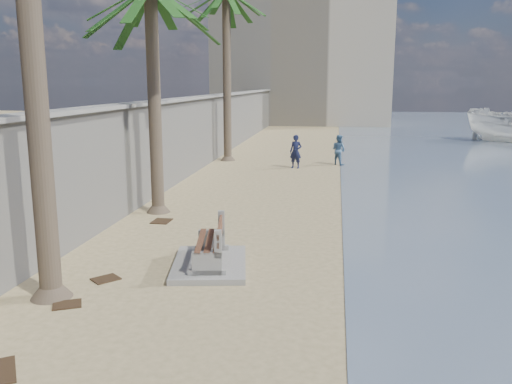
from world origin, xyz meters
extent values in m
plane|color=tan|center=(0.00, 0.00, 0.00)|extent=(140.00, 140.00, 0.00)
cube|color=gray|center=(-5.20, 20.00, 1.75)|extent=(0.45, 70.00, 3.50)
cube|color=gray|center=(-5.20, 20.00, 3.55)|extent=(0.80, 70.00, 0.12)
cube|color=#B7AA93|center=(-2.00, 52.00, 7.00)|extent=(18.00, 12.00, 14.00)
cube|color=gray|center=(-1.15, 3.86, 0.07)|extent=(2.09, 2.73, 0.14)
cylinder|color=brown|center=(-3.91, 1.58, 4.64)|extent=(0.44, 0.44, 9.28)
cylinder|color=brown|center=(-4.12, 8.99, 3.58)|extent=(0.42, 0.42, 7.15)
cylinder|color=brown|center=(-4.23, 21.45, 4.50)|extent=(0.44, 0.44, 9.00)
cylinder|color=#2D2D33|center=(-5.10, 12.00, 6.11)|extent=(0.12, 0.12, 5.00)
imported|color=#15193A|center=(-0.26, 19.22, 0.97)|extent=(0.80, 0.65, 1.95)
imported|color=#45698F|center=(1.90, 20.70, 0.88)|extent=(1.08, 1.04, 1.77)
cube|color=#382616|center=(-3.40, 1.23, 0.01)|extent=(0.68, 0.63, 0.03)
cube|color=#382616|center=(-3.62, 7.79, 0.01)|extent=(0.57, 0.70, 0.03)
cube|color=#382616|center=(-3.24, 2.69, 0.01)|extent=(0.71, 0.72, 0.03)
camera|label=1|loc=(1.72, -8.08, 4.29)|focal=38.00mm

